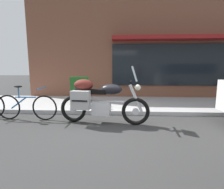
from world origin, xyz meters
The scene contains 4 objects.
ground_plane centered at (0.00, 0.00, 0.00)m, with size 80.00×80.00×0.00m, color #323232.
touring_motorcycle centered at (-0.29, 0.57, 0.61)m, with size 2.24×0.62×1.41m.
parked_bicycle centered at (-2.25, 0.77, 0.37)m, with size 1.68×0.48×0.92m.
sandwich_board_sign centered at (-1.14, 2.12, 0.61)m, with size 0.55×0.42×0.98m.
Camera 1 is at (0.27, -3.40, 1.31)m, focal length 26.61 mm.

